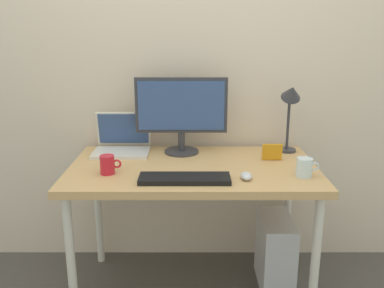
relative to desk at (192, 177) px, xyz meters
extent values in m
cube|color=beige|center=(0.00, 0.43, 0.61)|extent=(4.40, 0.04, 2.60)
cube|color=tan|center=(0.00, 0.00, 0.05)|extent=(1.31, 0.74, 0.04)
cylinder|color=silver|center=(-0.60, -0.31, -0.33)|extent=(0.04, 0.04, 0.72)
cylinder|color=silver|center=(0.60, -0.31, -0.33)|extent=(0.04, 0.04, 0.72)
cylinder|color=silver|center=(-0.60, 0.31, -0.33)|extent=(0.04, 0.04, 0.72)
cylinder|color=silver|center=(0.60, 0.31, -0.33)|extent=(0.04, 0.04, 0.72)
cylinder|color=#333338|center=(-0.07, 0.24, 0.07)|extent=(0.20, 0.20, 0.01)
cylinder|color=#333338|center=(-0.07, 0.24, 0.14)|extent=(0.04, 0.04, 0.11)
cube|color=#333338|center=(-0.07, 0.24, 0.35)|extent=(0.53, 0.03, 0.32)
cube|color=#334C7F|center=(-0.07, 0.22, 0.35)|extent=(0.49, 0.01, 0.28)
cube|color=silver|center=(-0.42, 0.20, 0.08)|extent=(0.32, 0.22, 0.02)
cube|color=silver|center=(-0.42, 0.33, 0.19)|extent=(0.32, 0.05, 0.21)
cube|color=#334C7F|center=(-0.42, 0.32, 0.19)|extent=(0.30, 0.04, 0.18)
cylinder|color=#333338|center=(0.56, 0.27, 0.07)|extent=(0.11, 0.11, 0.01)
cylinder|color=#333338|center=(0.56, 0.27, 0.24)|extent=(0.02, 0.02, 0.31)
cone|color=#333338|center=(0.56, 0.23, 0.43)|extent=(0.11, 0.14, 0.13)
cube|color=black|center=(-0.04, -0.23, 0.08)|extent=(0.44, 0.14, 0.02)
ellipsoid|color=silver|center=(0.26, -0.21, 0.08)|extent=(0.06, 0.09, 0.03)
cylinder|color=red|center=(-0.43, -0.13, 0.11)|extent=(0.07, 0.07, 0.10)
torus|color=red|center=(-0.38, -0.13, 0.12)|extent=(0.05, 0.01, 0.05)
cylinder|color=silver|center=(0.55, -0.17, 0.11)|extent=(0.08, 0.08, 0.10)
torus|color=silver|center=(0.60, -0.17, 0.12)|extent=(0.05, 0.01, 0.05)
cube|color=orange|center=(0.44, 0.10, 0.12)|extent=(0.11, 0.02, 0.09)
cube|color=silver|center=(0.48, 0.05, -0.48)|extent=(0.18, 0.36, 0.42)
camera|label=1|loc=(-0.01, -2.15, 0.79)|focal=39.77mm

